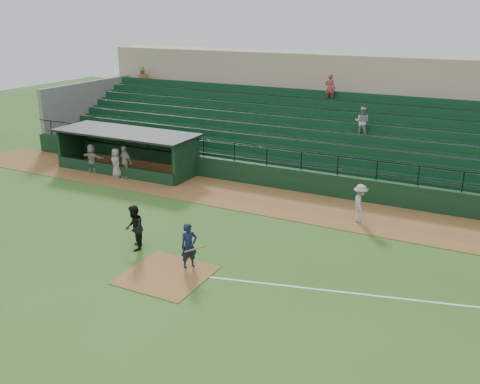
% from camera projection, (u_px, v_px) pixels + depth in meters
% --- Properties ---
extents(ground, '(90.00, 90.00, 0.00)m').
position_uv_depth(ground, '(181.00, 264.00, 20.22)').
color(ground, '#2F591C').
rests_on(ground, ground).
extents(warning_track, '(40.00, 4.00, 0.03)m').
position_uv_depth(warning_track, '(266.00, 200.00, 26.95)').
color(warning_track, brown).
rests_on(warning_track, ground).
extents(home_plate_dirt, '(3.00, 3.00, 0.03)m').
position_uv_depth(home_plate_dirt, '(166.00, 275.00, 19.37)').
color(home_plate_dirt, brown).
rests_on(home_plate_dirt, ground).
extents(foul_line, '(17.49, 4.44, 0.01)m').
position_uv_depth(foul_line, '(399.00, 298.00, 17.80)').
color(foul_line, white).
rests_on(foul_line, ground).
extents(stadium_structure, '(38.00, 13.08, 6.40)m').
position_uv_depth(stadium_structure, '(322.00, 126.00, 33.33)').
color(stadium_structure, black).
rests_on(stadium_structure, ground).
extents(dugout, '(8.90, 3.20, 2.42)m').
position_uv_depth(dugout, '(131.00, 148.00, 32.01)').
color(dugout, black).
rests_on(dugout, ground).
extents(batter_at_plate, '(1.16, 0.78, 1.79)m').
position_uv_depth(batter_at_plate, '(189.00, 246.00, 19.66)').
color(batter_at_plate, black).
rests_on(batter_at_plate, ground).
extents(umpire, '(1.09, 1.16, 1.89)m').
position_uv_depth(umpire, '(134.00, 228.00, 21.19)').
color(umpire, black).
rests_on(umpire, ground).
extents(runner, '(1.01, 1.30, 1.77)m').
position_uv_depth(runner, '(360.00, 203.00, 23.98)').
color(runner, '#A9A29E').
rests_on(runner, warning_track).
extents(dugout_player_a, '(1.20, 0.74, 1.91)m').
position_uv_depth(dugout_player_a, '(125.00, 162.00, 30.22)').
color(dugout_player_a, gray).
rests_on(dugout_player_a, warning_track).
extents(dugout_player_b, '(0.99, 0.88, 1.71)m').
position_uv_depth(dugout_player_b, '(116.00, 163.00, 30.41)').
color(dugout_player_b, gray).
rests_on(dugout_player_b, warning_track).
extents(dugout_player_c, '(1.63, 0.57, 1.74)m').
position_uv_depth(dugout_player_c, '(92.00, 158.00, 31.32)').
color(dugout_player_c, '#9D9892').
rests_on(dugout_player_c, warning_track).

